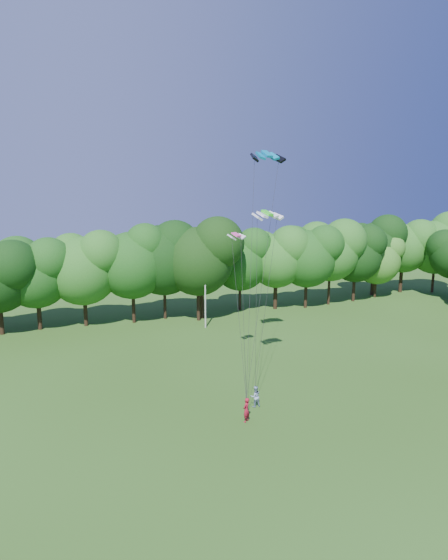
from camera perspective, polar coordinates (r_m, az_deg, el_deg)
name	(u,v)px	position (r m, az deg, el deg)	size (l,w,h in m)	color
ground	(312,483)	(25.95, 11.41, -24.55)	(160.00, 160.00, 0.00)	#2A4D15
utility_pole	(205,297)	(51.41, -2.46, -2.26)	(1.43, 0.18, 7.14)	#AFAFA6
kite_flyer_left	(246,410)	(30.81, 2.92, -16.58)	(0.62, 0.41, 1.70)	maroon
kite_flyer_right	(255,396)	(32.89, 4.09, -14.92)	(0.76, 0.59, 1.56)	#8DA2C4
kite_teal	(267,154)	(38.07, 5.61, 16.07)	(2.86, 1.28, 0.72)	#05759D
kite_green	(267,213)	(33.57, 5.68, 8.72)	(2.49, 1.41, 0.48)	#35E622
kite_pink	(236,235)	(36.50, 1.62, 5.94)	(1.71, 1.20, 0.36)	#FF46A5
tree_back_center	(198,253)	(53.94, -3.43, 3.52)	(9.39, 9.39, 13.66)	black
tree_back_east	(377,253)	(71.63, 19.39, 3.38)	(7.76, 7.76, 11.28)	black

